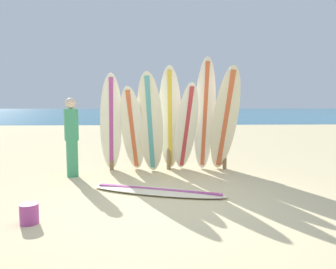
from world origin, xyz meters
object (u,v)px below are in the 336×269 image
surfboard_leaning_far_right (225,121)px  surfboard_lying_on_sand (158,191)px  surfboard_leaning_center (170,120)px  surfboard_leaning_left (133,130)px  surfboard_leaning_center_left (150,124)px  surfboard_leaning_center_right (186,128)px  surfboard_leaning_far_left (111,124)px  surfboard_leaning_right (205,116)px  surfboard_rack (169,141)px  sand_bucket (29,214)px  beachgoer_standing (72,134)px  small_boat_offshore (167,115)px

surfboard_leaning_far_right → surfboard_lying_on_sand: size_ratio=0.96×
surfboard_leaning_center → surfboard_lying_on_sand: size_ratio=0.96×
surfboard_leaning_left → surfboard_leaning_center_left: bearing=-17.7°
surfboard_leaning_left → surfboard_leaning_center_right: (1.16, -0.00, 0.04)m
surfboard_leaning_far_left → surfboard_leaning_left: size_ratio=1.14×
surfboard_leaning_center_left → surfboard_lying_on_sand: (0.14, -1.48, -1.05)m
surfboard_leaning_far_left → surfboard_leaning_right: bearing=1.2°
surfboard_leaning_far_left → surfboard_leaning_center_left: surfboard_leaning_center_left is taller
surfboard_rack → sand_bucket: 3.77m
surfboard_lying_on_sand → surfboard_leaning_center_right: bearing=68.0°
surfboard_leaning_far_left → beachgoer_standing: bearing=-157.4°
surfboard_rack → surfboard_leaning_center_right: bearing=-41.9°
surfboard_leaning_far_left → surfboard_leaning_center: size_ratio=0.93×
surfboard_rack → surfboard_lying_on_sand: (-0.28, -1.92, -0.62)m
surfboard_rack → surfboard_leaning_left: bearing=-157.8°
surfboard_leaning_far_right → sand_bucket: 4.29m
surfboard_leaning_left → sand_bucket: 3.19m
surfboard_leaning_right → beachgoer_standing: bearing=-172.6°
surfboard_leaning_left → surfboard_leaning_far_left: bearing=179.7°
surfboard_lying_on_sand → sand_bucket: bearing=-142.1°
surfboard_rack → small_boat_offshore: surfboard_rack is taller
beachgoer_standing → surfboard_rack: bearing=17.6°
surfboard_leaning_center_left → surfboard_leaning_far_right: surfboard_leaning_far_right is taller
surfboard_leaning_far_left → surfboard_leaning_far_right: 2.45m
beachgoer_standing → small_boat_offshore: beachgoer_standing is taller
surfboard_leaning_far_left → beachgoer_standing: surfboard_leaning_far_left is taller
surfboard_leaning_right → sand_bucket: surfboard_leaning_right is taller
surfboard_leaning_center → surfboard_leaning_far_left: bearing=-176.8°
beachgoer_standing → sand_bucket: size_ratio=6.42×
surfboard_leaning_right → small_boat_offshore: surfboard_leaning_right is taller
surfboard_lying_on_sand → sand_bucket: (-1.64, -1.28, 0.09)m
surfboard_rack → sand_bucket: bearing=-120.9°
surfboard_rack → beachgoer_standing: bearing=-162.4°
surfboard_leaning_center_right → surfboard_lying_on_sand: 1.96m
surfboard_leaning_far_right → beachgoer_standing: surfboard_leaning_far_right is taller
small_boat_offshore → surfboard_rack: bearing=-92.5°
surfboard_leaning_left → surfboard_rack: bearing=22.2°
surfboard_leaning_center_left → surfboard_leaning_far_left: bearing=171.6°
surfboard_rack → surfboard_leaning_right: 1.01m
surfboard_rack → surfboard_leaning_center_left: bearing=-132.9°
surfboard_leaning_center_left → sand_bucket: surfboard_leaning_center_left is taller
surfboard_leaning_left → beachgoer_standing: (-1.22, -0.32, -0.04)m
surfboard_leaning_left → small_boat_offshore: bearing=86.0°
surfboard_leaning_center_right → sand_bucket: (-2.28, -2.87, -0.85)m
surfboard_rack → surfboard_leaning_center: size_ratio=1.18×
surfboard_leaning_far_left → sand_bucket: surfboard_leaning_far_left is taller
surfboard_leaning_center_right → sand_bucket: size_ratio=7.72×
surfboard_leaning_center_right → small_boat_offshore: size_ratio=0.88×
surfboard_leaning_far_right → surfboard_leaning_center: bearing=171.9°
surfboard_leaning_center_left → beachgoer_standing: surfboard_leaning_center_left is taller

